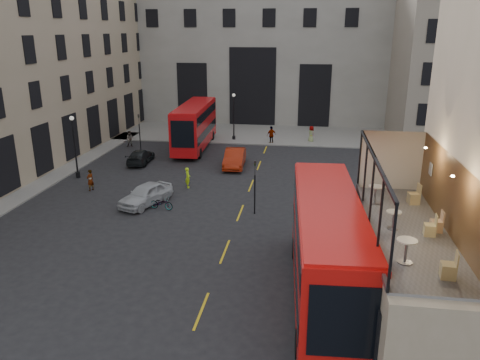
# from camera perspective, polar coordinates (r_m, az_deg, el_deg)

# --- Properties ---
(ground) EXTENTS (140.00, 140.00, 0.00)m
(ground) POSITION_cam_1_polar(r_m,az_deg,el_deg) (21.74, 0.63, -16.09)
(ground) COLOR black
(ground) RESTS_ON ground
(host_frontage) EXTENTS (3.00, 11.00, 4.50)m
(host_frontage) POSITION_cam_1_polar(r_m,az_deg,el_deg) (20.82, 19.05, -11.57)
(host_frontage) COLOR tan
(host_frontage) RESTS_ON ground
(cafe_floor) EXTENTS (3.00, 10.00, 0.10)m
(cafe_floor) POSITION_cam_1_polar(r_m,az_deg,el_deg) (19.83, 19.72, -5.75)
(cafe_floor) COLOR slate
(cafe_floor) RESTS_ON host_frontage
(gateway) EXTENTS (35.00, 10.60, 18.00)m
(gateway) POSITION_cam_1_polar(r_m,az_deg,el_deg) (66.33, 2.10, 15.49)
(gateway) COLOR #9D9A92
(gateway) RESTS_ON ground
(building_right) EXTENTS (16.60, 18.60, 20.00)m
(building_right) POSITION_cam_1_polar(r_m,az_deg,el_deg) (60.47, 26.24, 14.47)
(building_right) COLOR gray
(building_right) RESTS_ON ground
(pavement_far) EXTENTS (40.00, 12.00, 0.12)m
(pavement_far) POSITION_cam_1_polar(r_m,az_deg,el_deg) (57.77, -0.11, 5.81)
(pavement_far) COLOR slate
(pavement_far) RESTS_ON ground
(traffic_light_near) EXTENTS (0.16, 0.20, 3.80)m
(traffic_light_near) POSITION_cam_1_polar(r_m,az_deg,el_deg) (31.59, 1.82, -0.04)
(traffic_light_near) COLOR black
(traffic_light_near) RESTS_ON ground
(traffic_light_far) EXTENTS (0.16, 0.20, 3.80)m
(traffic_light_far) POSITION_cam_1_polar(r_m,az_deg,el_deg) (50.02, -12.18, 6.28)
(traffic_light_far) COLOR black
(traffic_light_far) RESTS_ON ground
(street_lamp_a) EXTENTS (0.36, 0.36, 5.33)m
(street_lamp_a) POSITION_cam_1_polar(r_m,az_deg,el_deg) (41.94, -19.45, 3.41)
(street_lamp_a) COLOR black
(street_lamp_a) RESTS_ON ground
(street_lamp_b) EXTENTS (0.36, 0.36, 5.33)m
(street_lamp_b) POSITION_cam_1_polar(r_m,az_deg,el_deg) (53.44, -0.76, 7.37)
(street_lamp_b) COLOR black
(street_lamp_b) RESTS_ON ground
(bus_near) EXTENTS (3.48, 12.50, 4.94)m
(bus_near) POSITION_cam_1_polar(r_m,az_deg,el_deg) (21.93, 10.54, -7.75)
(bus_near) COLOR red
(bus_near) RESTS_ON ground
(bus_far) EXTENTS (3.21, 11.89, 4.70)m
(bus_far) POSITION_cam_1_polar(r_m,az_deg,el_deg) (49.96, -5.53, 6.84)
(bus_far) COLOR red
(bus_far) RESTS_ON ground
(car_a) EXTENTS (3.40, 4.92, 1.56)m
(car_a) POSITION_cam_1_polar(r_m,az_deg,el_deg) (34.49, -11.41, -1.73)
(car_a) COLOR #AAADB2
(car_a) RESTS_ON ground
(car_b) EXTENTS (2.03, 5.10, 1.65)m
(car_b) POSITION_cam_1_polar(r_m,az_deg,el_deg) (43.19, -0.66, 2.69)
(car_b) COLOR #951E09
(car_b) RESTS_ON ground
(car_c) EXTENTS (2.07, 4.55, 1.29)m
(car_c) POSITION_cam_1_polar(r_m,az_deg,el_deg) (45.43, -12.03, 2.82)
(car_c) COLOR black
(car_c) RESTS_ON ground
(bicycle) EXTENTS (1.82, 0.89, 0.91)m
(bicycle) POSITION_cam_1_polar(r_m,az_deg,el_deg) (33.50, -9.56, -2.80)
(bicycle) COLOR gray
(bicycle) RESTS_ON ground
(cyclist) EXTENTS (0.60, 0.71, 1.67)m
(cyclist) POSITION_cam_1_polar(r_m,az_deg,el_deg) (37.65, -6.38, 0.29)
(cyclist) COLOR #C5FB1A
(cyclist) RESTS_ON ground
(pedestrian_a) EXTENTS (0.98, 0.85, 1.72)m
(pedestrian_a) POSITION_cam_1_polar(r_m,az_deg,el_deg) (52.15, -13.25, 4.91)
(pedestrian_a) COLOR gray
(pedestrian_a) RESTS_ON ground
(pedestrian_b) EXTENTS (1.13, 1.15, 1.59)m
(pedestrian_b) POSITION_cam_1_polar(r_m,az_deg,el_deg) (50.59, -7.79, 4.75)
(pedestrian_b) COLOR gray
(pedestrian_b) RESTS_ON ground
(pedestrian_c) EXTENTS (1.22, 1.05, 1.97)m
(pedestrian_c) POSITION_cam_1_polar(r_m,az_deg,el_deg) (52.16, 3.85, 5.49)
(pedestrian_c) COLOR gray
(pedestrian_c) RESTS_ON ground
(pedestrian_d) EXTENTS (1.00, 1.07, 1.84)m
(pedestrian_d) POSITION_cam_1_polar(r_m,az_deg,el_deg) (53.41, 8.68, 5.55)
(pedestrian_d) COLOR gray
(pedestrian_d) RESTS_ON ground
(pedestrian_e) EXTENTS (0.61, 0.73, 1.70)m
(pedestrian_e) POSITION_cam_1_polar(r_m,az_deg,el_deg) (38.60, -17.79, -0.01)
(pedestrian_e) COLOR gray
(pedestrian_e) RESTS_ON ground
(cafe_table_near) EXTENTS (0.68, 0.68, 0.85)m
(cafe_table_near) POSITION_cam_1_polar(r_m,az_deg,el_deg) (16.81, 19.62, -7.77)
(cafe_table_near) COLOR silver
(cafe_table_near) RESTS_ON cafe_floor
(cafe_table_mid) EXTENTS (0.59, 0.59, 0.74)m
(cafe_table_mid) POSITION_cam_1_polar(r_m,az_deg,el_deg) (19.45, 18.21, -4.34)
(cafe_table_mid) COLOR white
(cafe_table_mid) RESTS_ON cafe_floor
(cafe_table_far) EXTENTS (0.66, 0.66, 0.83)m
(cafe_table_far) POSITION_cam_1_polar(r_m,az_deg,el_deg) (22.00, 16.19, -1.40)
(cafe_table_far) COLOR beige
(cafe_table_far) RESTS_ON cafe_floor
(cafe_chair_a) EXTENTS (0.50, 0.50, 0.92)m
(cafe_chair_a) POSITION_cam_1_polar(r_m,az_deg,el_deg) (16.48, 24.09, -9.97)
(cafe_chair_a) COLOR tan
(cafe_chair_a) RESTS_ON cafe_floor
(cafe_chair_b) EXTENTS (0.45, 0.45, 0.85)m
(cafe_chair_b) POSITION_cam_1_polar(r_m,az_deg,el_deg) (19.41, 22.16, -5.57)
(cafe_chair_b) COLOR #D5C17B
(cafe_chair_b) RESTS_ON cafe_floor
(cafe_chair_c) EXTENTS (0.44, 0.44, 0.86)m
(cafe_chair_c) POSITION_cam_1_polar(r_m,az_deg,el_deg) (19.88, 22.84, -5.10)
(cafe_chair_c) COLOR #D9AC7D
(cafe_chair_c) RESTS_ON cafe_floor
(cafe_chair_d) EXTENTS (0.53, 0.53, 0.94)m
(cafe_chair_d) POSITION_cam_1_polar(r_m,az_deg,el_deg) (22.59, 20.44, -2.03)
(cafe_chair_d) COLOR tan
(cafe_chair_d) RESTS_ON cafe_floor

